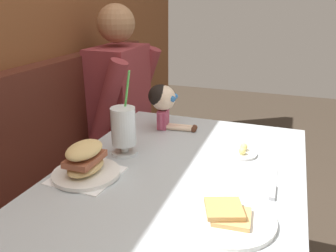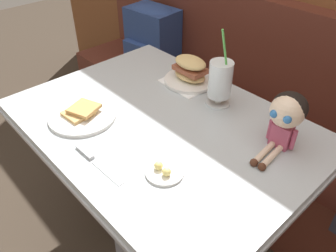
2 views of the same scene
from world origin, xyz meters
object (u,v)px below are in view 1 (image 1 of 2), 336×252
milkshake_glass (124,129)px  butter_saucer (241,152)px  butter_knife (273,187)px  seated_doll (163,100)px  toast_plate (228,217)px  diner_patron (126,97)px  sandwich_plate (85,163)px

milkshake_glass → butter_saucer: bearing=-71.2°
butter_knife → milkshake_glass: bearing=82.7°
milkshake_glass → butter_knife: 0.55m
butter_saucer → seated_doll: bearing=66.1°
milkshake_glass → seated_doll: 0.31m
toast_plate → butter_knife: bearing=-25.1°
butter_saucer → milkshake_glass: bearing=108.8°
butter_saucer → diner_patron: size_ratio=0.15×
sandwich_plate → butter_saucer: (0.33, -0.45, -0.04)m
butter_knife → diner_patron: 1.17m
sandwich_plate → butter_knife: (0.13, -0.58, -0.04)m
butter_saucer → seated_doll: (0.16, 0.37, 0.12)m
milkshake_glass → butter_saucer: 0.44m
milkshake_glass → seated_doll: size_ratio=1.41×
butter_saucer → butter_knife: size_ratio=0.51×
butter_saucer → seated_doll: size_ratio=0.54×
toast_plate → milkshake_glass: bearing=57.3°
toast_plate → butter_knife: (0.21, -0.10, -0.01)m
toast_plate → butter_saucer: (0.42, 0.03, -0.00)m
diner_patron → butter_saucer: bearing=-126.8°
milkshake_glass → butter_knife: milkshake_glass is taller
butter_knife → sandwich_plate: bearing=102.3°
milkshake_glass → sandwich_plate: bearing=168.1°
butter_saucer → diner_patron: 0.94m
butter_saucer → butter_knife: butter_saucer is taller
butter_knife → seated_doll: bearing=53.3°
diner_patron → sandwich_plate: bearing=-161.4°
sandwich_plate → butter_saucer: bearing=-53.4°
toast_plate → seated_doll: size_ratio=1.12×
toast_plate → sandwich_plate: 0.49m
butter_saucer → diner_patron: bearing=53.2°
milkshake_glass → seated_doll: (0.30, -0.04, 0.03)m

